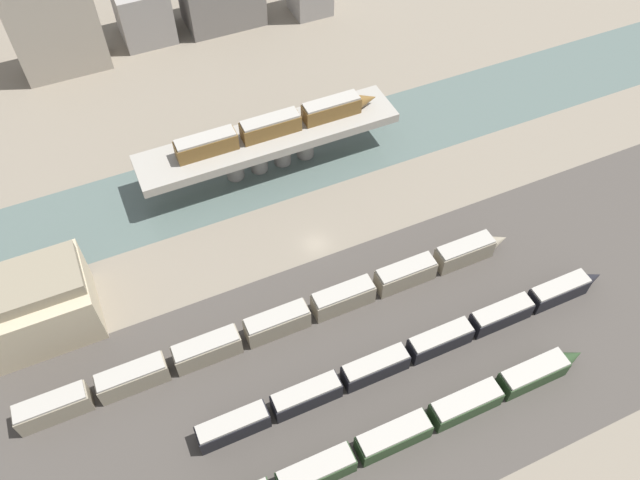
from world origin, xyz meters
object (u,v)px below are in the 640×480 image
train_on_bridge (278,124)px  train_yard_mid (416,351)px  train_yard_near (326,467)px  warehouse_building (27,307)px  train_yard_far (284,320)px

train_on_bridge → train_yard_mid: bearing=-86.6°
train_yard_near → warehouse_building: bearing=129.2°
train_on_bridge → train_yard_mid: size_ratio=0.57×
train_yard_near → train_yard_far: bearing=81.6°
train_yard_mid → warehouse_building: warehouse_building is taller
train_yard_mid → train_yard_far: (-15.39, 12.27, 0.25)m
train_yard_mid → train_yard_far: train_yard_far is taller
train_on_bridge → warehouse_building: bearing=-159.0°
train_on_bridge → train_yard_far: size_ratio=0.48×
train_yard_near → warehouse_building: size_ratio=4.34×
train_yard_mid → warehouse_building: (-49.27, 27.69, 3.59)m
train_yard_mid → train_yard_far: bearing=141.4°
train_on_bridge → warehouse_building: (-46.56, -17.90, -3.97)m
train_on_bridge → train_yard_far: (-12.68, -33.32, -7.30)m
train_on_bridge → train_yard_near: (-15.94, -55.50, -7.58)m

